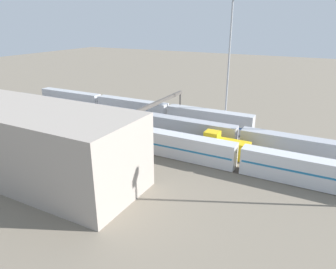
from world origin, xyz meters
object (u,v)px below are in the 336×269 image
Objects in this scene: light_mast_2 at (230,49)px; signal_gantry at (159,106)px; train_on_track_2 at (145,122)px; maintenance_shed at (23,141)px; train_on_track_3 at (224,147)px; train_on_track_0 at (132,108)px; train_on_track_4 at (181,146)px.

light_mast_2 reaches higher than signal_gantry.
train_on_track_2 is at bearing 39.15° from light_mast_2.
train_on_track_3 is at bearing -140.86° from maintenance_shed.
maintenance_shed is (24.09, 42.91, -13.84)m from light_mast_2.
train_on_track_2 is 3.82× the size of signal_gantry.
train_on_track_2 is (22.49, -5.00, 0.46)m from train_on_track_3.
train_on_track_0 is at bearing -43.02° from train_on_track_2.
signal_gantry reaches higher than train_on_track_2.
train_on_track_3 is 0.22× the size of maintenance_shed.
train_on_track_3 is 0.14× the size of train_on_track_0.
maintenance_shed reaches higher than train_on_track_0.
light_mast_2 is at bearing -132.91° from signal_gantry.
train_on_track_4 is (7.60, 5.00, 0.45)m from train_on_track_3.
train_on_track_0 and train_on_track_2 have the same top height.
train_on_track_4 is 1.25× the size of train_on_track_2.
maintenance_shed is (7.46, 29.37, 3.88)m from train_on_track_2.
train_on_track_2 is 30.55m from maintenance_shed.
signal_gantry is at bearing -111.40° from maintenance_shed.
train_on_track_0 is 32.79m from light_mast_2.
train_on_track_2 is at bearing -104.26° from maintenance_shed.
train_on_track_3 is at bearing 167.46° from train_on_track_2.
signal_gantry is (-4.05, 0.00, 4.80)m from train_on_track_2.
train_on_track_0 is 14.66m from train_on_track_2.
light_mast_2 is (5.86, -18.54, 18.19)m from train_on_track_3.
light_mast_2 is at bearing -140.85° from train_on_track_2.
train_on_track_2 is at bearing -12.54° from train_on_track_3.
light_mast_2 is (-1.74, -23.54, 17.74)m from train_on_track_4.
maintenance_shed is at bearing 75.74° from train_on_track_2.
train_on_track_0 is (25.60, -20.00, -0.01)m from train_on_track_4.
light_mast_2 is (-16.63, -13.54, 17.73)m from train_on_track_2.
train_on_track_2 is at bearing 136.98° from train_on_track_0.
train_on_track_0 is 18.47m from signal_gantry.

